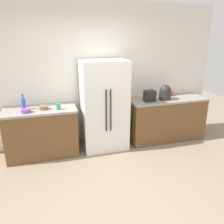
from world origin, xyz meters
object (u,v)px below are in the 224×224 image
Objects in this scene: cup_a at (58,106)px; cup_c at (171,93)px; cup_b at (148,96)px; bowl_b at (26,111)px; bowl_a at (44,108)px; toaster at (150,96)px; refrigerator at (104,106)px; rice_cooker at (165,93)px; bottle_a at (24,103)px.

cup_a and cup_c have the same top height.
bowl_b is at bearing -172.82° from cup_b.
cup_c is (0.52, -0.00, 0.02)m from cup_b.
cup_b is 0.59× the size of bowl_a.
cup_b is at bearing 69.03° from toaster.
refrigerator is at bearing 5.55° from bowl_b.
cup_c reaches higher than bowl_b.
toaster is 1.99× the size of cup_a.
cup_c is (2.36, 0.28, 0.00)m from cup_a.
cup_a is at bearing -178.21° from rice_cooker.
bowl_a is (-1.99, 0.05, -0.08)m from toaster.
bowl_a is at bearing 178.70° from toaster.
rice_cooker is at bearing -0.20° from bowl_a.
cup_a is 2.38m from cup_c.
toaster is at bearing 0.94° from cup_a.
refrigerator reaches higher than bottle_a.
toaster is 2.28m from bowl_b.
cup_c is 0.69× the size of bowl_b.
refrigerator is 18.91× the size of cup_b.
bowl_a is (-1.10, -0.04, 0.07)m from refrigerator.
rice_cooker is 0.35m from cup_b.
refrigerator reaches higher than cup_a.
cup_b reaches higher than bowl_b.
bowl_a reaches higher than bowl_b.
rice_cooker reaches higher than toaster.
bowl_a is 0.95× the size of bowl_b.
cup_b is (1.84, 0.28, -0.02)m from cup_a.
cup_b is (0.10, 0.25, -0.07)m from toaster.
bottle_a is at bearing 103.14° from bowl_b.
bottle_a reaches higher than cup_c.
cup_a is at bearing 1.82° from bowl_b.
cup_a is (0.57, -0.17, -0.05)m from bottle_a.
toaster is 2.32m from bottle_a.
cup_b is (0.99, 0.16, 0.07)m from refrigerator.
cup_a is (-1.74, -0.03, -0.05)m from toaster.
bowl_b is at bearing -178.20° from rice_cooker.
toaster is at bearing -174.08° from rice_cooker.
cup_c is at bearing 2.09° from bottle_a.
rice_cooker is 1.96× the size of bowl_a.
cup_a is 0.53m from bowl_b.
bowl_a is (0.33, -0.10, -0.07)m from bottle_a.
bowl_b is (-2.37, -0.30, -0.00)m from cup_b.
bottle_a is 0.21m from bowl_b.
bottle_a is 0.60m from cup_a.
bottle_a is at bearing 177.67° from rice_cooker.
toaster is 1.36× the size of bowl_b.
cup_c is (1.51, 0.16, 0.09)m from refrigerator.
rice_cooker is 2.64m from bowl_b.
cup_a is (-0.85, -0.12, 0.09)m from refrigerator.
cup_b is (2.42, 0.11, -0.07)m from bottle_a.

